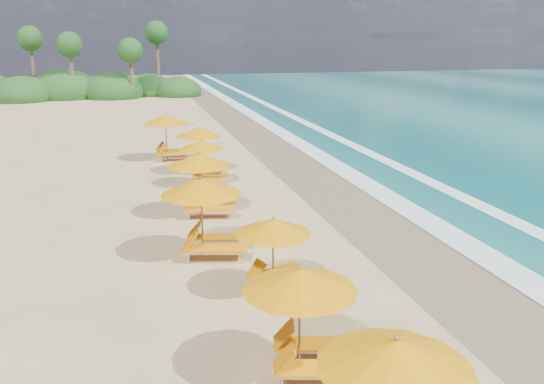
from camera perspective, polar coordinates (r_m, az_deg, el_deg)
name	(u,v)px	position (r m, az deg, el deg)	size (l,w,h in m)	color
ground	(272,225)	(19.66, 0.00, -3.37)	(160.00, 160.00, 0.00)	tan
wet_sand	(376,216)	(20.97, 10.65, -2.40)	(4.00, 160.00, 0.01)	olive
surf_foam	(441,210)	(22.22, 16.98, -1.73)	(4.00, 160.00, 0.01)	white
station_1	(309,314)	(10.96, 3.79, -12.36)	(2.83, 2.74, 2.28)	olive
station_2	(278,249)	(14.36, 0.64, -5.87)	(2.58, 2.52, 2.04)	olive
station_3	(208,212)	(16.68, -6.58, -2.02)	(3.01, 2.90, 2.46)	olive
station_4	(204,180)	(20.55, -6.99, 1.25)	(2.90, 2.78, 2.38)	olive
station_5	(205,159)	(24.78, -6.92, 3.36)	(2.66, 2.61, 2.09)	olive
station_6	(203,147)	(27.16, -7.15, 4.64)	(2.73, 2.62, 2.26)	olive
station_7	(170,134)	(30.37, -10.48, 5.91)	(2.75, 2.57, 2.48)	olive
treeline	(75,89)	(63.94, -19.55, 9.97)	(25.80, 8.80, 9.74)	#163D14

